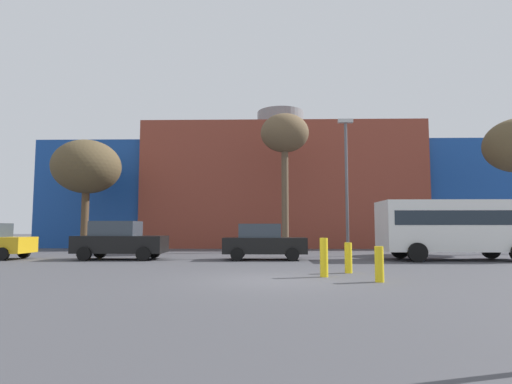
{
  "coord_description": "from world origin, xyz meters",
  "views": [
    {
      "loc": [
        -0.24,
        -11.86,
        1.44
      ],
      "look_at": [
        -0.67,
        8.13,
        3.21
      ],
      "focal_mm": 29.16,
      "sensor_mm": 36.0,
      "label": 1
    }
  ],
  "objects_px": {
    "bare_tree_2": "(285,136)",
    "street_lamp": "(347,177)",
    "bollard_yellow_1": "(324,257)",
    "bollard_yellow_2": "(379,264)",
    "bollard_yellow_0": "(348,258)",
    "parked_car_2": "(263,242)",
    "bare_tree_0": "(87,167)",
    "parked_car_1": "(120,240)",
    "white_bus": "(455,225)"
  },
  "relations": [
    {
      "from": "bare_tree_2",
      "to": "street_lamp",
      "type": "relative_size",
      "value": 1.2
    },
    {
      "from": "bollard_yellow_1",
      "to": "bollard_yellow_2",
      "type": "xyz_separation_m",
      "value": [
        1.34,
        -1.16,
        -0.1
      ]
    },
    {
      "from": "bollard_yellow_0",
      "to": "street_lamp",
      "type": "xyz_separation_m",
      "value": [
        1.61,
        8.21,
        3.68
      ]
    },
    {
      "from": "parked_car_2",
      "to": "bollard_yellow_1",
      "type": "height_order",
      "value": "parked_car_2"
    },
    {
      "from": "bare_tree_0",
      "to": "bollard_yellow_0",
      "type": "distance_m",
      "value": 20.06
    },
    {
      "from": "parked_car_1",
      "to": "bollard_yellow_0",
      "type": "distance_m",
      "value": 11.19
    },
    {
      "from": "bollard_yellow_1",
      "to": "street_lamp",
      "type": "height_order",
      "value": "street_lamp"
    },
    {
      "from": "bollard_yellow_0",
      "to": "bollard_yellow_2",
      "type": "height_order",
      "value": "bollard_yellow_0"
    },
    {
      "from": "parked_car_2",
      "to": "bollard_yellow_2",
      "type": "bearing_deg",
      "value": -68.47
    },
    {
      "from": "parked_car_2",
      "to": "street_lamp",
      "type": "distance_m",
      "value": 6.05
    },
    {
      "from": "parked_car_2",
      "to": "bollard_yellow_1",
      "type": "bearing_deg",
      "value": -75.04
    },
    {
      "from": "parked_car_1",
      "to": "street_lamp",
      "type": "xyz_separation_m",
      "value": [
        11.19,
        2.44,
        3.28
      ]
    },
    {
      "from": "bare_tree_2",
      "to": "bollard_yellow_1",
      "type": "distance_m",
      "value": 15.04
    },
    {
      "from": "bare_tree_2",
      "to": "bollard_yellow_2",
      "type": "bearing_deg",
      "value": -82.82
    },
    {
      "from": "bare_tree_2",
      "to": "bollard_yellow_0",
      "type": "distance_m",
      "value": 14.15
    },
    {
      "from": "bare_tree_2",
      "to": "bollard_yellow_0",
      "type": "height_order",
      "value": "bare_tree_2"
    },
    {
      "from": "white_bus",
      "to": "bollard_yellow_0",
      "type": "distance_m",
      "value": 8.36
    },
    {
      "from": "parked_car_2",
      "to": "white_bus",
      "type": "height_order",
      "value": "white_bus"
    },
    {
      "from": "white_bus",
      "to": "bare_tree_2",
      "type": "height_order",
      "value": "bare_tree_2"
    },
    {
      "from": "bare_tree_0",
      "to": "bollard_yellow_2",
      "type": "relative_size",
      "value": 7.54
    },
    {
      "from": "bollard_yellow_2",
      "to": "bare_tree_2",
      "type": "bearing_deg",
      "value": 97.18
    },
    {
      "from": "white_bus",
      "to": "parked_car_1",
      "type": "bearing_deg",
      "value": 179.54
    },
    {
      "from": "bollard_yellow_2",
      "to": "street_lamp",
      "type": "bearing_deg",
      "value": 83.32
    },
    {
      "from": "parked_car_2",
      "to": "parked_car_1",
      "type": "bearing_deg",
      "value": 180.0
    },
    {
      "from": "parked_car_1",
      "to": "street_lamp",
      "type": "distance_m",
      "value": 11.91
    },
    {
      "from": "bare_tree_0",
      "to": "street_lamp",
      "type": "relative_size",
      "value": 0.99
    },
    {
      "from": "parked_car_1",
      "to": "bollard_yellow_2",
      "type": "distance_m",
      "value": 12.82
    },
    {
      "from": "bare_tree_2",
      "to": "parked_car_2",
      "type": "bearing_deg",
      "value": -101.58
    },
    {
      "from": "parked_car_2",
      "to": "white_bus",
      "type": "relative_size",
      "value": 0.57
    },
    {
      "from": "white_bus",
      "to": "bollard_yellow_1",
      "type": "xyz_separation_m",
      "value": [
        -7.02,
        -6.78,
        -1.04
      ]
    },
    {
      "from": "parked_car_2",
      "to": "white_bus",
      "type": "bearing_deg",
      "value": -0.81
    },
    {
      "from": "parked_car_1",
      "to": "white_bus",
      "type": "height_order",
      "value": "white_bus"
    },
    {
      "from": "white_bus",
      "to": "bollard_yellow_0",
      "type": "height_order",
      "value": "white_bus"
    },
    {
      "from": "bollard_yellow_2",
      "to": "street_lamp",
      "type": "distance_m",
      "value": 11.19
    },
    {
      "from": "white_bus",
      "to": "street_lamp",
      "type": "distance_m",
      "value": 5.74
    },
    {
      "from": "parked_car_2",
      "to": "bare_tree_2",
      "type": "distance_m",
      "value": 9.3
    },
    {
      "from": "bare_tree_2",
      "to": "bollard_yellow_1",
      "type": "relative_size",
      "value": 7.52
    },
    {
      "from": "parked_car_2",
      "to": "bare_tree_0",
      "type": "bearing_deg",
      "value": 148.15
    },
    {
      "from": "street_lamp",
      "to": "bare_tree_0",
      "type": "bearing_deg",
      "value": 163.36
    },
    {
      "from": "bare_tree_2",
      "to": "bollard_yellow_1",
      "type": "height_order",
      "value": "bare_tree_2"
    },
    {
      "from": "parked_car_2",
      "to": "bare_tree_0",
      "type": "distance_m",
      "value": 14.47
    },
    {
      "from": "bollard_yellow_2",
      "to": "bollard_yellow_1",
      "type": "bearing_deg",
      "value": 139.09
    },
    {
      "from": "bollard_yellow_2",
      "to": "street_lamp",
      "type": "height_order",
      "value": "street_lamp"
    },
    {
      "from": "parked_car_2",
      "to": "white_bus",
      "type": "xyz_separation_m",
      "value": [
        8.86,
        -0.13,
        0.79
      ]
    },
    {
      "from": "street_lamp",
      "to": "parked_car_1",
      "type": "bearing_deg",
      "value": -167.71
    },
    {
      "from": "bare_tree_0",
      "to": "bollard_yellow_1",
      "type": "relative_size",
      "value": 6.24
    },
    {
      "from": "parked_car_1",
      "to": "bare_tree_0",
      "type": "relative_size",
      "value": 0.57
    },
    {
      "from": "parked_car_1",
      "to": "bollard_yellow_1",
      "type": "distance_m",
      "value": 11.05
    },
    {
      "from": "bare_tree_0",
      "to": "bollard_yellow_2",
      "type": "bearing_deg",
      "value": -45.89
    },
    {
      "from": "parked_car_2",
      "to": "bollard_yellow_0",
      "type": "xyz_separation_m",
      "value": [
        2.8,
        -5.78,
        -0.34
      ]
    }
  ]
}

